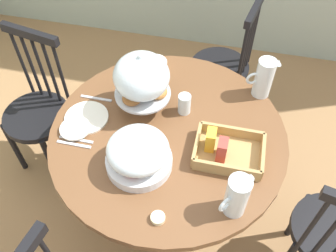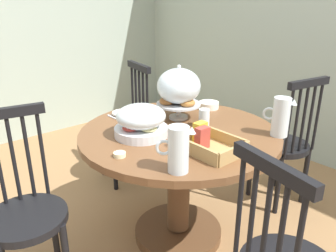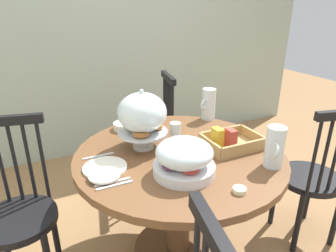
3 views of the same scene
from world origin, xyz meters
The scene contains 18 objects.
ground_plane centered at (0.00, 0.00, 0.00)m, with size 10.00×10.00×0.00m, color #997047.
dining_table centered at (-0.08, 0.10, 0.52)m, with size 1.16×1.16×0.74m.
windsor_chair_near_window centered at (0.77, -0.11, 0.45)m, with size 0.42×0.41×0.97m.
windsor_chair_by_cabinet centered at (0.11, 0.96, 0.45)m, with size 0.41×0.41×0.97m.
windsor_chair_facing_door centered at (-0.94, 0.30, 0.45)m, with size 0.41×0.41×0.97m.
pastry_stand_with_dome centered at (-0.25, 0.25, 0.94)m, with size 0.28×0.28×0.34m.
fruit_platter_covered centered at (-0.17, -0.11, 0.83)m, with size 0.30×0.30×0.18m.
orange_juice_pitcher centered at (0.27, -0.23, 0.84)m, with size 0.13×0.15×0.21m.
milk_pitcher centered at (0.33, 0.48, 0.84)m, with size 0.17×0.10×0.22m.
cereal_basket centered at (0.20, 0.04, 0.77)m, with size 0.32×0.24×0.12m.
china_plate_large centered at (-0.50, 0.10, 0.75)m, with size 0.22×0.22×0.01m, color white.
china_plate_small centered at (-0.53, 0.02, 0.76)m, with size 0.15×0.15×0.01m, color white.
cereal_bowl centered at (-0.26, 0.55, 0.76)m, with size 0.14×0.14×0.04m, color white.
drinking_glass centered at (-0.04, 0.26, 0.80)m, with size 0.06×0.06×0.11m, color silver.
butter_dish centered at (-0.02, -0.35, 0.75)m, with size 0.06×0.06×0.02m, color beige.
table_knife centered at (-0.50, -0.04, 0.74)m, with size 0.17×0.01×0.01m, color silver.
dinner_fork centered at (-0.50, -0.07, 0.74)m, with size 0.17×0.01×0.01m, color silver.
soup_spoon centered at (-0.50, 0.24, 0.74)m, with size 0.17×0.01×0.01m, color silver.
Camera 1 is at (0.16, -0.98, 2.14)m, focal length 39.28 mm.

